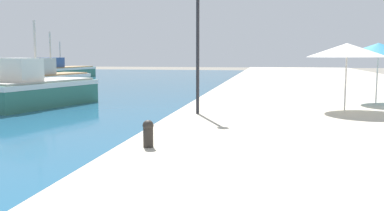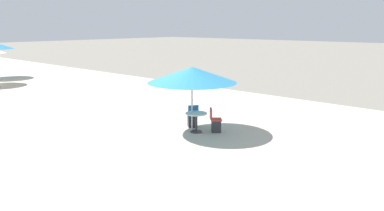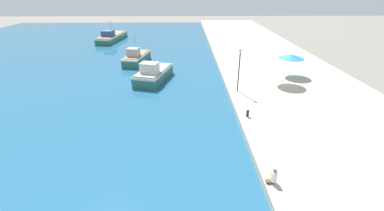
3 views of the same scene
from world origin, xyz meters
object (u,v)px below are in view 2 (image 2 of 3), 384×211
object	(u,v)px
cafe_chair_left	(192,119)
cafe_chair_right	(215,124)
cafe_umbrella_pink	(192,75)
cafe_table	(196,118)

from	to	relation	value
cafe_chair_left	cafe_chair_right	xyz separation A→B (m)	(0.06, -1.10, 0.00)
cafe_umbrella_pink	cafe_chair_left	bearing A→B (deg)	40.15
cafe_table	cafe_chair_right	size ratio (longest dim) A/B	0.88
cafe_umbrella_pink	cafe_chair_right	size ratio (longest dim) A/B	3.62
cafe_umbrella_pink	cafe_chair_right	xyz separation A→B (m)	(0.53, -0.70, -1.83)
cafe_table	cafe_chair_left	distance (m)	0.75
cafe_umbrella_pink	cafe_chair_right	bearing A→B (deg)	-53.07
cafe_chair_left	cafe_chair_right	world-z (taller)	same
cafe_table	cafe_chair_right	xyz separation A→B (m)	(0.50, -0.52, -0.21)
cafe_chair_right	cafe_umbrella_pink	bearing A→B (deg)	-97.02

